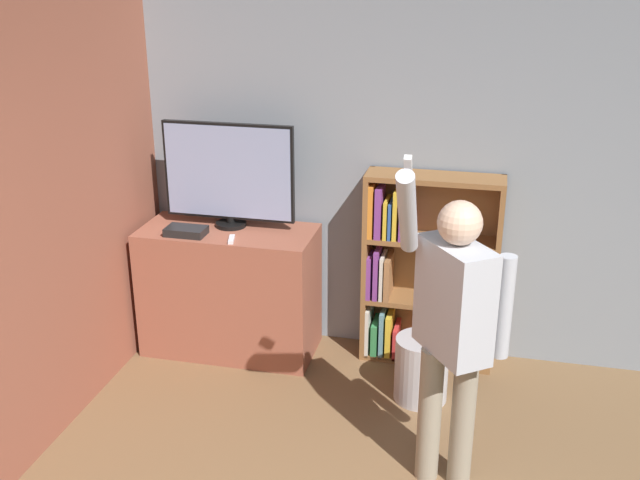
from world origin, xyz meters
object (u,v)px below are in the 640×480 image
(bookshelf, at_px, (416,271))
(person, at_px, (453,320))
(game_console, at_px, (186,231))
(waste_bin, at_px, (421,369))
(television, at_px, (229,174))

(bookshelf, distance_m, person, 1.42)
(bookshelf, bearing_deg, game_console, -167.56)
(game_console, xyz_separation_m, waste_bin, (1.69, -0.20, -0.75))
(person, xyz_separation_m, waste_bin, (-0.21, 0.79, -0.78))
(person, relative_size, waste_bin, 4.36)
(television, xyz_separation_m, waste_bin, (1.44, -0.44, -1.11))
(game_console, relative_size, bookshelf, 0.20)
(television, distance_m, waste_bin, 1.87)
(game_console, bearing_deg, person, -27.62)
(person, height_order, waste_bin, person)
(person, bearing_deg, game_console, -154.25)
(person, bearing_deg, bookshelf, 157.10)
(television, bearing_deg, waste_bin, -16.94)
(television, bearing_deg, bookshelf, 4.62)
(game_console, height_order, bookshelf, bookshelf)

